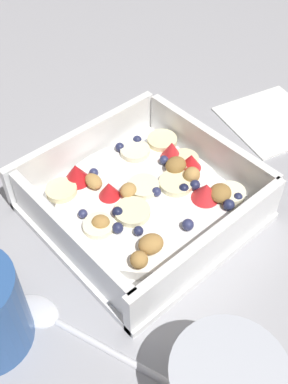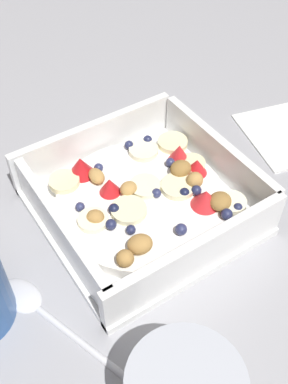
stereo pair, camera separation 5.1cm
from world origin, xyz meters
name	(u,v)px [view 1 (the left image)]	position (x,y,z in m)	size (l,w,h in m)	color
ground_plane	(142,214)	(0.00, 0.00, 0.00)	(2.40, 2.40, 0.00)	#9E9EA3
fruit_bowl	(145,197)	(-0.01, 0.00, 0.02)	(0.21, 0.21, 0.06)	white
spoon	(58,321)	(0.15, 0.05, 0.00)	(0.08, 0.17, 0.01)	silver
folded_napkin	(272,119)	(-0.24, -0.01, 0.00)	(0.12, 0.12, 0.01)	white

